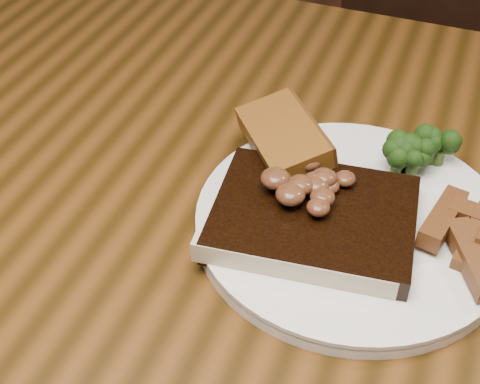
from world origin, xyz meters
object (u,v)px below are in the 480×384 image
at_px(dining_table, 240,300).
at_px(plate, 351,224).
at_px(garlic_bread, 282,153).
at_px(steak, 313,219).
at_px(chair_far, 477,83).
at_px(potato_wedges, 442,229).

bearing_deg(dining_table, plate, 24.54).
xyz_separation_m(plate, garlic_bread, (-0.08, 0.05, 0.02)).
xyz_separation_m(steak, garlic_bread, (-0.05, 0.08, -0.00)).
height_order(dining_table, plate, plate).
distance_m(chair_far, garlic_bread, 0.70).
relative_size(dining_table, chair_far, 1.70).
height_order(dining_table, garlic_bread, garlic_bread).
bearing_deg(garlic_bread, dining_table, -45.09).
relative_size(chair_far, plate, 3.43).
relative_size(plate, potato_wedges, 2.82).
height_order(plate, garlic_bread, garlic_bread).
xyz_separation_m(plate, steak, (-0.03, -0.02, 0.02)).
distance_m(dining_table, plate, 0.14).
xyz_separation_m(garlic_bread, potato_wedges, (0.16, -0.05, 0.00)).
height_order(chair_far, plate, chair_far).
xyz_separation_m(chair_far, steak, (-0.12, -0.70, 0.26)).
relative_size(steak, potato_wedges, 1.72).
relative_size(chair_far, potato_wedges, 9.66).
height_order(dining_table, potato_wedges, potato_wedges).
distance_m(garlic_bread, potato_wedges, 0.16).
xyz_separation_m(plate, potato_wedges, (0.08, 0.00, 0.02)).
height_order(steak, garlic_bread, steak).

